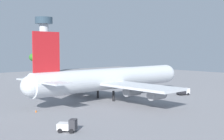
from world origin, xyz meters
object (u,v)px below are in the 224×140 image
fuel_truck (184,92)px  safety_cone_tail (36,111)px  control_tower (44,40)px  baggage_tug (68,126)px  cargo_airplane (112,79)px  safety_cone_nose (162,89)px

fuel_truck → safety_cone_tail: bearing=169.9°
control_tower → baggage_tug: bearing=-118.6°
cargo_airplane → fuel_truck: 27.17m
baggage_tug → safety_cone_tail: bearing=77.9°
baggage_tug → fuel_truck: baggage_tug is taller
cargo_airplane → baggage_tug: bearing=-145.4°
baggage_tug → control_tower: bearing=61.4°
cargo_airplane → safety_cone_tail: (-28.47, -2.06, -6.16)m
control_tower → safety_cone_tail: bearing=-121.5°
safety_cone_tail → control_tower: 122.82m
baggage_tug → cargo_airplane: bearing=34.6°
baggage_tug → fuel_truck: size_ratio=0.87×
safety_cone_tail → control_tower: size_ratio=0.02×
cargo_airplane → control_tower: bearing=71.1°
cargo_airplane → safety_cone_nose: cargo_airplane is taller
fuel_truck → safety_cone_nose: fuel_truck is taller
cargo_airplane → control_tower: 107.96m
safety_cone_tail → baggage_tug: bearing=-102.1°
fuel_truck → baggage_tug: bearing=-168.8°
control_tower → fuel_truck: bearing=-95.4°
cargo_airplane → baggage_tug: 40.30m
safety_cone_nose → cargo_airplane: bearing=-176.3°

